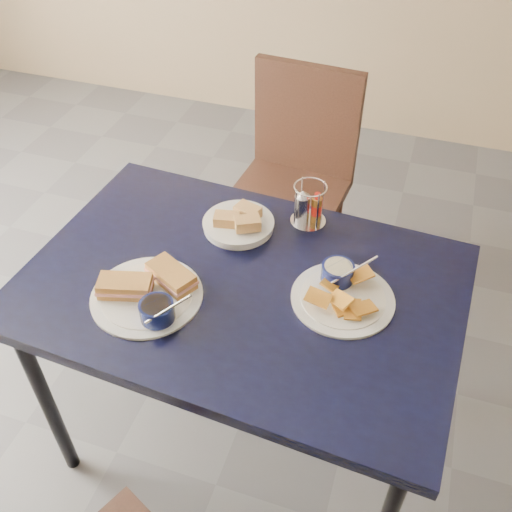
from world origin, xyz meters
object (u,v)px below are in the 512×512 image
(dining_table, at_px, (242,298))
(bread_basket, at_px, (239,223))
(sandwich_plate, at_px, (149,292))
(plantain_plate, at_px, (341,289))
(condiment_caddy, at_px, (308,207))
(chair_far, at_px, (294,167))

(dining_table, height_order, bread_basket, bread_basket)
(sandwich_plate, relative_size, bread_basket, 1.47)
(dining_table, relative_size, bread_basket, 5.81)
(plantain_plate, bearing_deg, bread_basket, 153.43)
(dining_table, bearing_deg, plantain_plate, 8.31)
(sandwich_plate, distance_m, plantain_plate, 0.51)
(dining_table, relative_size, plantain_plate, 4.49)
(sandwich_plate, bearing_deg, bread_basket, 69.92)
(condiment_caddy, bearing_deg, plantain_plate, -58.78)
(plantain_plate, relative_size, bread_basket, 1.29)
(chair_far, bearing_deg, plantain_plate, -67.41)
(condiment_caddy, bearing_deg, bread_basket, -152.35)
(bread_basket, height_order, condiment_caddy, condiment_caddy)
(plantain_plate, height_order, condiment_caddy, condiment_caddy)
(chair_far, relative_size, sandwich_plate, 2.98)
(sandwich_plate, xyz_separation_m, bread_basket, (0.13, 0.35, -0.00))
(bread_basket, bearing_deg, plantain_plate, -26.57)
(chair_far, distance_m, condiment_caddy, 0.68)
(chair_far, bearing_deg, bread_basket, -89.53)
(bread_basket, xyz_separation_m, condiment_caddy, (0.19, 0.10, 0.04))
(bread_basket, bearing_deg, chair_far, 90.47)
(condiment_caddy, bearing_deg, sandwich_plate, -125.09)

